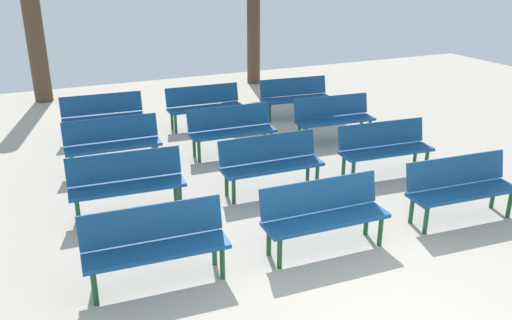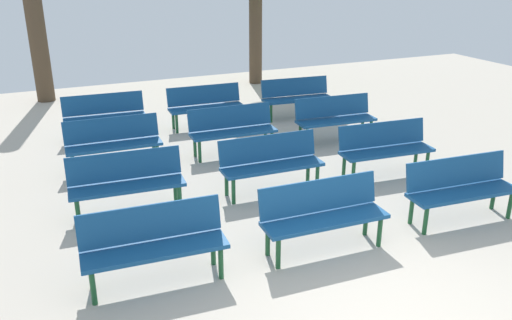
# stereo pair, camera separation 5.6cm
# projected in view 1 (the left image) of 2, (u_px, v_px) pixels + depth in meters

# --- Properties ---
(bench_r0_c0) EXTENTS (1.63, 0.58, 0.87)m
(bench_r0_c0) POSITION_uv_depth(u_px,v_px,m) (155.00, 241.00, 5.87)
(bench_r0_c0) COLOR navy
(bench_r0_c0) RESTS_ON ground_plane
(bench_r0_c1) EXTENTS (1.62, 0.54, 0.87)m
(bench_r0_c1) POSITION_uv_depth(u_px,v_px,m) (324.00, 212.00, 6.54)
(bench_r0_c1) COLOR navy
(bench_r0_c1) RESTS_ON ground_plane
(bench_r0_c2) EXTENTS (1.63, 0.60, 0.87)m
(bench_r0_c2) POSITION_uv_depth(u_px,v_px,m) (460.00, 185.00, 7.30)
(bench_r0_c2) COLOR navy
(bench_r0_c2) RESTS_ON ground_plane
(bench_r1_c0) EXTENTS (1.63, 0.59, 0.87)m
(bench_r1_c0) POSITION_uv_depth(u_px,v_px,m) (127.00, 180.00, 7.47)
(bench_r1_c0) COLOR navy
(bench_r1_c0) RESTS_ON ground_plane
(bench_r1_c1) EXTENTS (1.61, 0.53, 0.87)m
(bench_r1_c1) POSITION_uv_depth(u_px,v_px,m) (271.00, 160.00, 8.18)
(bench_r1_c1) COLOR navy
(bench_r1_c1) RESTS_ON ground_plane
(bench_r1_c2) EXTENTS (1.63, 0.61, 0.87)m
(bench_r1_c2) POSITION_uv_depth(u_px,v_px,m) (384.00, 145.00, 8.83)
(bench_r1_c2) COLOR navy
(bench_r1_c2) RESTS_ON ground_plane
(bench_r2_c0) EXTENTS (1.62, 0.54, 0.87)m
(bench_r2_c0) POSITION_uv_depth(u_px,v_px,m) (113.00, 141.00, 9.06)
(bench_r2_c0) COLOR navy
(bench_r2_c0) RESTS_ON ground_plane
(bench_r2_c1) EXTENTS (1.62, 0.54, 0.87)m
(bench_r2_c1) POSITION_uv_depth(u_px,v_px,m) (231.00, 127.00, 9.76)
(bench_r2_c1) COLOR navy
(bench_r2_c1) RESTS_ON ground_plane
(bench_r2_c2) EXTENTS (1.63, 0.59, 0.87)m
(bench_r2_c2) POSITION_uv_depth(u_px,v_px,m) (334.00, 116.00, 10.47)
(bench_r2_c2) COLOR navy
(bench_r2_c2) RESTS_ON ground_plane
(bench_r3_c0) EXTENTS (1.62, 0.57, 0.87)m
(bench_r3_c0) POSITION_uv_depth(u_px,v_px,m) (103.00, 114.00, 10.61)
(bench_r3_c0) COLOR navy
(bench_r3_c0) RESTS_ON ground_plane
(bench_r3_c1) EXTENTS (1.62, 0.55, 0.87)m
(bench_r3_c1) POSITION_uv_depth(u_px,v_px,m) (204.00, 104.00, 11.32)
(bench_r3_c1) COLOR navy
(bench_r3_c1) RESTS_ON ground_plane
(bench_r3_c2) EXTENTS (1.64, 0.62, 0.87)m
(bench_r3_c2) POSITION_uv_depth(u_px,v_px,m) (295.00, 95.00, 12.03)
(bench_r3_c2) COLOR navy
(bench_r3_c2) RESTS_ON ground_plane
(tree_0) EXTENTS (0.43, 0.43, 3.46)m
(tree_0) POSITION_uv_depth(u_px,v_px,m) (34.00, 32.00, 12.90)
(tree_0) COLOR #4C3A28
(tree_0) RESTS_ON ground_plane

